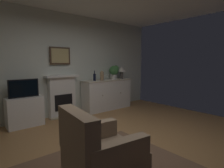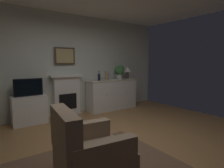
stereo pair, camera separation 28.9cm
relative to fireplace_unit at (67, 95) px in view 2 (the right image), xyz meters
The scene contains 15 objects.
ground_plane 2.40m from the fireplace_unit, 88.73° to the right, with size 6.35×4.96×0.10m, color #9E7042.
wall_rear 0.83m from the fireplace_unit, 68.03° to the left, with size 6.35×0.06×2.72m, color silver.
fireplace_unit is the anchor object (origin of this frame).
framed_picture 1.05m from the fireplace_unit, 90.00° to the left, with size 0.55×0.04×0.45m.
sideboard_cabinet 1.40m from the fireplace_unit, ahead, with size 1.59×0.49×0.91m.
table_lamp 2.08m from the fireplace_unit, ahead, with size 0.26×0.26×0.40m.
wine_bottle 1.04m from the fireplace_unit, 11.62° to the right, with size 0.08×0.08×0.29m.
wine_glass_left 1.40m from the fireplace_unit, ahead, with size 0.07×0.07×0.16m.
wine_glass_center 1.50m from the fireplace_unit, ahead, with size 0.07×0.07×0.16m.
wine_glass_right 1.61m from the fireplace_unit, ahead, with size 0.07×0.07×0.16m.
vase_decorative 1.27m from the fireplace_unit, 11.20° to the right, with size 0.11×0.11×0.28m.
tv_cabinet 1.01m from the fireplace_unit, behind, with size 0.75×0.42×0.66m.
tv_set 1.04m from the fireplace_unit, 169.23° to the right, with size 0.62×0.07×0.40m.
potted_plant_small 1.82m from the fireplace_unit, ahead, with size 0.30×0.30×0.43m.
armchair 2.98m from the fireplace_unit, 106.57° to the right, with size 0.89×0.86×0.92m.
Camera 2 is at (-1.82, -2.32, 1.43)m, focal length 28.98 mm.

